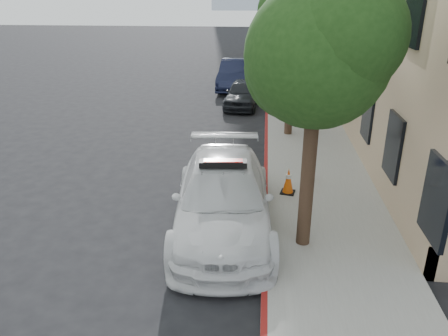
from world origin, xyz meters
name	(u,v)px	position (x,y,z in m)	size (l,w,h in m)	color
ground	(190,202)	(0.00, 0.00, 0.00)	(120.00, 120.00, 0.00)	black
sidewalk	(299,110)	(3.60, 10.00, 0.07)	(3.20, 50.00, 0.15)	gray
curb_strip	(267,109)	(2.06, 10.00, 0.07)	(0.12, 50.00, 0.15)	maroon
tree_near	(319,55)	(2.93, -2.01, 4.27)	(2.92, 2.82, 5.62)	black
tree_mid	(295,27)	(2.93, 5.99, 4.16)	(2.77, 2.64, 5.43)	black
tree_far	(287,10)	(2.93, 13.99, 4.39)	(3.10, 3.00, 5.81)	black
police_car	(223,198)	(1.04, -1.27, 0.82)	(2.73, 5.78, 1.78)	silver
parked_car_mid	(243,93)	(0.87, 10.68, 0.65)	(1.54, 3.84, 1.31)	black
parked_car_far	(236,75)	(0.26, 14.78, 0.83)	(1.75, 5.01, 1.65)	black
fire_hydrant	(307,168)	(3.26, 1.48, 0.55)	(0.35, 0.32, 0.82)	white
traffic_cone	(288,181)	(2.67, 0.56, 0.51)	(0.46, 0.46, 0.73)	black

